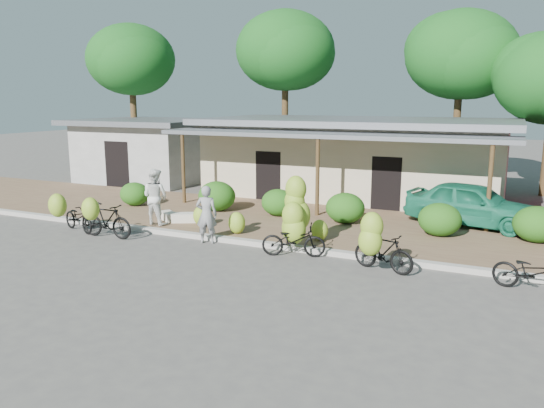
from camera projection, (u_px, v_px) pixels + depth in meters
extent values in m
plane|color=#504D4A|center=(235.00, 267.00, 13.40)|extent=(100.00, 100.00, 0.00)
cube|color=olive|center=(306.00, 223.00, 17.85)|extent=(60.00, 6.00, 0.12)
cube|color=#A8A399|center=(268.00, 245.00, 15.17)|extent=(60.00, 0.25, 0.15)
cube|color=beige|center=(356.00, 161.00, 22.91)|extent=(12.00, 6.00, 3.10)
cube|color=slate|center=(357.00, 122.00, 22.58)|extent=(13.00, 7.00, 0.25)
cube|color=black|center=(335.00, 180.00, 20.37)|extent=(1.40, 0.12, 2.20)
cube|color=slate|center=(327.00, 135.00, 19.08)|extent=(13.00, 2.00, 0.15)
cylinder|color=#4C3A1E|center=(183.00, 170.00, 20.85)|extent=(0.14, 0.14, 2.85)
cylinder|color=#4C3A1E|center=(317.00, 179.00, 18.56)|extent=(0.14, 0.14, 2.85)
cylinder|color=#4C3A1E|center=(489.00, 190.00, 16.28)|extent=(0.14, 0.14, 2.85)
cube|color=#AEADA8|center=(149.00, 152.00, 27.42)|extent=(6.00, 5.00, 2.90)
cube|color=slate|center=(148.00, 122.00, 27.11)|extent=(7.00, 6.00, 0.25)
cube|color=black|center=(118.00, 164.00, 25.31)|extent=(1.40, 0.12, 2.20)
cylinder|color=#4C3A1E|center=(134.00, 114.00, 29.86)|extent=(0.36, 0.36, 6.67)
ellipsoid|color=#104012|center=(131.00, 60.00, 29.28)|extent=(4.85, 4.85, 3.88)
ellipsoid|color=#104012|center=(127.00, 55.00, 29.69)|extent=(4.12, 4.12, 3.30)
cylinder|color=#4C3A1E|center=(285.00, 110.00, 29.22)|extent=(0.36, 0.36, 7.13)
ellipsoid|color=#104012|center=(285.00, 51.00, 28.60)|extent=(5.35, 5.35, 4.28)
ellipsoid|color=#104012|center=(279.00, 46.00, 29.01)|extent=(4.55, 4.55, 3.64)
cylinder|color=#4C3A1E|center=(457.00, 117.00, 26.04)|extent=(0.36, 0.36, 6.62)
ellipsoid|color=#104012|center=(461.00, 55.00, 25.46)|extent=(5.32, 5.32, 4.26)
ellipsoid|color=#104012|center=(451.00, 49.00, 25.88)|extent=(4.52, 4.52, 3.62)
ellipsoid|color=#104012|center=(542.00, 71.00, 22.70)|extent=(4.17, 4.17, 3.34)
ellipsoid|color=#225413|center=(135.00, 194.00, 20.45)|extent=(1.15, 1.04, 0.90)
ellipsoid|color=#225413|center=(217.00, 196.00, 19.48)|extent=(1.40, 1.26, 1.09)
ellipsoid|color=#225413|center=(278.00, 202.00, 18.67)|extent=(1.21, 1.09, 0.94)
ellipsoid|color=#225413|center=(345.00, 208.00, 17.55)|extent=(1.30, 1.17, 1.01)
ellipsoid|color=#225413|center=(440.00, 220.00, 15.91)|extent=(1.28, 1.15, 1.00)
ellipsoid|color=#225413|center=(537.00, 224.00, 15.20)|extent=(1.34, 1.21, 1.05)
imported|color=black|center=(79.00, 218.00, 16.94)|extent=(1.81, 1.13, 0.90)
ellipsoid|color=#A9C631|center=(58.00, 205.00, 16.39)|extent=(0.59, 0.50, 0.74)
imported|color=black|center=(107.00, 220.00, 16.13)|extent=(1.81, 0.54, 1.08)
ellipsoid|color=#A9C631|center=(91.00, 209.00, 15.45)|extent=(0.55, 0.46, 0.68)
imported|color=black|center=(294.00, 240.00, 14.24)|extent=(1.82, 1.07, 0.90)
ellipsoid|color=#A9C631|center=(294.00, 228.00, 14.74)|extent=(0.69, 0.58, 0.86)
ellipsoid|color=#A9C631|center=(297.00, 215.00, 14.65)|extent=(0.73, 0.62, 0.92)
ellipsoid|color=#A9C631|center=(295.00, 202.00, 14.59)|extent=(0.58, 0.49, 0.72)
ellipsoid|color=#A9C631|center=(296.00, 189.00, 14.52)|extent=(0.60, 0.51, 0.74)
ellipsoid|color=#A9C631|center=(294.00, 229.00, 14.38)|extent=(0.65, 0.55, 0.81)
ellipsoid|color=#A9C631|center=(293.00, 216.00, 14.31)|extent=(0.61, 0.52, 0.77)
imported|color=black|center=(383.00, 252.00, 13.01)|extent=(1.69, 0.90, 0.98)
ellipsoid|color=#A9C631|center=(370.00, 241.00, 12.45)|extent=(0.57, 0.48, 0.71)
ellipsoid|color=#A9C631|center=(372.00, 226.00, 12.42)|extent=(0.54, 0.46, 0.68)
imported|color=black|center=(533.00, 273.00, 11.54)|extent=(1.85, 1.13, 0.92)
ellipsoid|color=#A9C631|center=(201.00, 216.00, 17.25)|extent=(0.51, 0.43, 0.63)
ellipsoid|color=#A9C631|center=(237.00, 223.00, 16.19)|extent=(0.54, 0.46, 0.67)
ellipsoid|color=#A9C631|center=(320.00, 230.00, 15.40)|extent=(0.50, 0.42, 0.62)
cube|color=white|center=(184.00, 218.00, 17.76)|extent=(0.94, 0.74, 0.30)
cube|color=white|center=(168.00, 216.00, 18.04)|extent=(0.83, 0.74, 0.28)
imported|color=gray|center=(207.00, 215.00, 15.47)|extent=(0.72, 0.58, 1.72)
imported|color=white|center=(155.00, 197.00, 17.30)|extent=(0.94, 0.75, 1.84)
imported|color=#197454|center=(472.00, 204.00, 17.13)|extent=(4.48, 2.59, 1.43)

